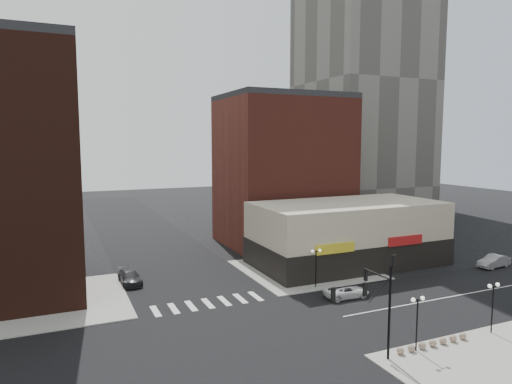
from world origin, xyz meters
TOP-DOWN VIEW (x-y plane):
  - ground at (0.00, 0.00)m, footprint 240.00×240.00m
  - road_ew at (0.00, 0.00)m, footprint 200.00×14.00m
  - road_ns at (0.00, 0.00)m, footprint 14.00×200.00m
  - sidewalk_nw at (-14.50, 14.50)m, footprint 15.00×15.00m
  - sidewalk_ne at (14.50, 14.50)m, footprint 15.00×15.00m
  - building_ne_midrise at (19.00, 29.50)m, footprint 18.00×15.00m
  - tower_far at (60.00, 56.00)m, footprint 18.00×18.00m
  - building_ne_row at (21.00, 15.00)m, footprint 24.20×12.20m
  - traffic_signal at (7.24, -7.83)m, footprint 5.59×3.09m
  - street_lamp_se_a at (11.00, -8.00)m, footprint 1.22×0.32m
  - street_lamp_se_b at (19.00, -8.00)m, footprint 1.22×0.32m
  - street_lamp_ne at (12.00, 8.00)m, footprint 1.22×0.32m
  - bollard_row at (12.65, -8.00)m, footprint 6.86×0.56m
  - white_suv at (13.30, 4.18)m, footprint 4.73×2.29m
  - silver_sedan at (36.74, 5.95)m, footprint 4.84×2.05m
  - dark_sedan_north at (-6.07, 17.75)m, footprint 2.26×5.19m

SIDE VIEW (x-z plane):
  - ground at x=0.00m, z-range 0.00..0.00m
  - road_ew at x=0.00m, z-range 0.00..0.02m
  - road_ns at x=0.00m, z-range 0.00..0.02m
  - sidewalk_nw at x=-14.50m, z-range 0.00..0.12m
  - sidewalk_ne at x=14.50m, z-range 0.00..0.12m
  - bollard_row at x=12.65m, z-range 0.12..0.68m
  - white_suv at x=13.30m, z-range 0.00..1.30m
  - dark_sedan_north at x=-6.07m, z-range 0.00..1.49m
  - silver_sedan at x=36.74m, z-range 0.00..1.55m
  - street_lamp_se_a at x=11.00m, z-range 1.21..5.37m
  - street_lamp_se_b at x=19.00m, z-range 1.21..5.37m
  - street_lamp_ne at x=12.00m, z-range 1.21..5.37m
  - building_ne_row at x=21.00m, z-range -0.70..7.30m
  - traffic_signal at x=7.24m, z-range 1.07..8.85m
  - building_ne_midrise at x=19.00m, z-range 0.00..22.00m
  - tower_far at x=60.00m, z-range 0.00..82.00m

